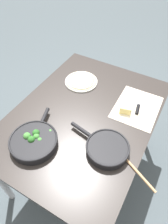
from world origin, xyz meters
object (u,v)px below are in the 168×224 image
(skillet_eggs, at_px, (107,148))
(dinner_plate_stack, at_px, (81,81))
(wooden_spoon, at_px, (128,161))
(grater_knife, at_px, (138,106))
(cheese_block, at_px, (126,108))
(skillet_broccoli, at_px, (34,141))

(skillet_eggs, bearing_deg, dinner_plate_stack, -35.67)
(wooden_spoon, distance_m, grater_knife, 0.45)
(skillet_eggs, bearing_deg, cheese_block, -75.14)
(skillet_broccoli, bearing_deg, skillet_eggs, -84.47)
(skillet_broccoli, relative_size, grater_knife, 1.80)
(skillet_eggs, relative_size, cheese_block, 4.54)
(skillet_broccoli, distance_m, grater_knife, 0.75)
(cheese_block, height_order, dinner_plate_stack, cheese_block)
(skillet_broccoli, height_order, grater_knife, skillet_broccoli)
(grater_knife, height_order, dinner_plate_stack, dinner_plate_stack)
(wooden_spoon, height_order, cheese_block, cheese_block)
(skillet_eggs, height_order, wooden_spoon, skillet_eggs)
(grater_knife, bearing_deg, wooden_spoon, -179.09)
(grater_knife, bearing_deg, cheese_block, 128.85)
(skillet_broccoli, height_order, skillet_eggs, skillet_broccoli)
(skillet_broccoli, bearing_deg, grater_knife, -53.82)
(grater_knife, relative_size, cheese_block, 2.49)
(dinner_plate_stack, bearing_deg, skillet_broccoli, -175.77)
(cheese_block, relative_size, dinner_plate_stack, 0.35)
(skillet_broccoli, relative_size, wooden_spoon, 1.28)
(wooden_spoon, relative_size, grater_knife, 1.41)
(skillet_broccoli, xyz_separation_m, wooden_spoon, (0.16, -0.54, -0.02))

